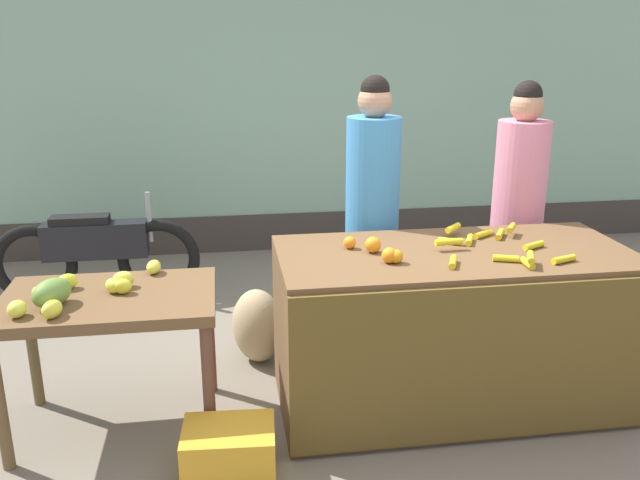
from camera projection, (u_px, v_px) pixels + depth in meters
The scene contains 12 objects.
ground_plane at pixel (369, 405), 3.84m from camera, with size 24.00×24.00×0.00m, color #756B5B.
market_wall_back at pixel (301, 107), 6.34m from camera, with size 8.02×0.23×2.82m.
fruit_stall_counter at pixel (451, 328), 3.76m from camera, with size 1.95×0.91×0.92m.
side_table_wooden at pixel (110, 313), 3.44m from camera, with size 1.09×0.71×0.77m.
banana_bunch_pile at pixel (493, 245), 3.65m from camera, with size 0.70×0.70×0.07m.
orange_pile at pixel (378, 250), 3.53m from camera, with size 0.26×0.35×0.09m.
mango_papaya_pile at pixel (72, 290), 3.33m from camera, with size 0.69×0.68×0.14m.
vendor_woman_blue_shirt at pixel (372, 219), 4.24m from camera, with size 0.34×0.34×1.82m.
vendor_woman_pink_shirt at pixel (517, 216), 4.40m from camera, with size 0.34×0.34×1.78m.
parked_motorcycle at pixel (96, 253), 5.23m from camera, with size 1.60×0.18×0.88m.
produce_crate at pixel (229, 452), 3.19m from camera, with size 0.44×0.32×0.26m, color gold.
produce_sack at pixel (258, 326), 4.30m from camera, with size 0.36×0.30×0.49m, color tan.
Camera 1 is at (-0.79, -3.30, 2.06)m, focal length 37.27 mm.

